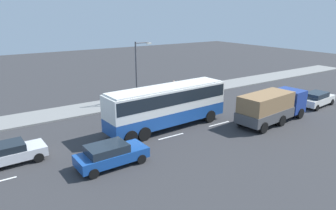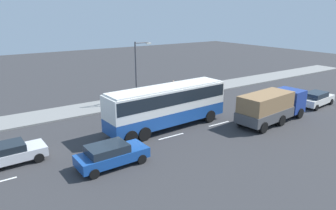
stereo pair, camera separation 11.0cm
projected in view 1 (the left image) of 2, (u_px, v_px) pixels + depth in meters
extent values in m
plane|color=#333335|center=(177.00, 125.00, 27.47)|extent=(120.00, 120.00, 0.00)
cube|color=gray|center=(130.00, 101.00, 34.45)|extent=(80.00, 4.00, 0.15)
cube|color=white|center=(92.00, 157.00, 21.35)|extent=(2.40, 0.16, 0.01)
cube|color=white|center=(171.00, 136.00, 24.89)|extent=(2.40, 0.16, 0.01)
cube|color=white|center=(219.00, 124.00, 27.68)|extent=(2.40, 0.16, 0.01)
cube|color=white|center=(268.00, 111.00, 31.22)|extent=(2.40, 0.16, 0.01)
cube|color=#1E4C9E|center=(167.00, 116.00, 26.48)|extent=(11.14, 2.98, 1.09)
cube|color=white|center=(167.00, 99.00, 26.06)|extent=(11.14, 2.98, 1.87)
cube|color=black|center=(167.00, 96.00, 25.98)|extent=(10.92, 3.00, 1.03)
cube|color=black|center=(214.00, 88.00, 29.17)|extent=(0.23, 2.25, 1.50)
cube|color=white|center=(167.00, 87.00, 25.77)|extent=(10.69, 2.81, 0.12)
cylinder|color=black|center=(193.00, 110.00, 29.79)|extent=(1.11, 0.35, 1.10)
cylinder|color=black|center=(210.00, 116.00, 27.99)|extent=(1.11, 0.35, 1.10)
cylinder|color=black|center=(129.00, 125.00, 25.75)|extent=(1.11, 0.35, 1.10)
cylinder|color=black|center=(144.00, 134.00, 23.95)|extent=(1.11, 0.35, 1.10)
cylinder|color=black|center=(116.00, 128.00, 25.06)|extent=(1.11, 0.35, 1.10)
cylinder|color=black|center=(131.00, 137.00, 23.26)|extent=(1.11, 0.35, 1.10)
cube|color=navy|center=(290.00, 100.00, 29.53)|extent=(2.13, 2.59, 2.07)
cube|color=#4C4C4F|center=(265.00, 114.00, 27.30)|extent=(5.77, 2.94, 0.90)
cube|color=olive|center=(266.00, 102.00, 26.97)|extent=(5.54, 2.82, 1.40)
cylinder|color=black|center=(278.00, 108.00, 30.72)|extent=(0.98, 0.37, 0.96)
cylinder|color=black|center=(300.00, 113.00, 29.00)|extent=(0.98, 0.37, 0.96)
cylinder|color=black|center=(259.00, 114.00, 28.81)|extent=(0.98, 0.37, 0.96)
cylinder|color=black|center=(282.00, 121.00, 27.09)|extent=(0.98, 0.37, 0.96)
cylinder|color=black|center=(241.00, 120.00, 27.14)|extent=(0.98, 0.37, 0.96)
cylinder|color=black|center=(263.00, 128.00, 25.42)|extent=(0.98, 0.37, 0.96)
cube|color=white|center=(317.00, 100.00, 32.78)|extent=(4.80, 2.16, 0.68)
cube|color=#1E2833|center=(317.00, 95.00, 32.41)|extent=(2.70, 1.83, 0.52)
cylinder|color=black|center=(317.00, 99.00, 34.51)|extent=(0.66, 0.26, 0.64)
cylinder|color=black|center=(332.00, 102.00, 33.29)|extent=(0.66, 0.26, 0.64)
cylinder|color=black|center=(301.00, 104.00, 32.46)|extent=(0.66, 0.26, 0.64)
cylinder|color=black|center=(317.00, 108.00, 31.25)|extent=(0.66, 0.26, 0.64)
cube|color=silver|center=(12.00, 154.00, 20.37)|extent=(4.17, 1.95, 0.63)
cube|color=black|center=(5.00, 148.00, 20.01)|extent=(2.31, 1.75, 0.46)
cylinder|color=black|center=(32.00, 148.00, 21.93)|extent=(0.64, 0.22, 0.64)
cylinder|color=black|center=(39.00, 158.00, 20.55)|extent=(0.64, 0.22, 0.64)
cube|color=#194799|center=(112.00, 156.00, 20.03)|extent=(4.65, 2.01, 0.67)
cube|color=#1E2833|center=(107.00, 149.00, 19.67)|extent=(2.58, 1.80, 0.52)
cylinder|color=black|center=(128.00, 150.00, 21.75)|extent=(0.65, 0.22, 0.64)
cylinder|color=black|center=(141.00, 159.00, 20.34)|extent=(0.65, 0.22, 0.64)
cylinder|color=black|center=(83.00, 162.00, 19.91)|extent=(0.65, 0.22, 0.64)
cylinder|color=black|center=(94.00, 174.00, 18.50)|extent=(0.65, 0.22, 0.64)
cylinder|color=#38334C|center=(174.00, 91.00, 36.88)|extent=(0.14, 0.14, 0.84)
cylinder|color=#38334C|center=(174.00, 91.00, 36.72)|extent=(0.14, 0.14, 0.84)
cylinder|color=beige|center=(174.00, 85.00, 36.59)|extent=(0.32, 0.32, 0.63)
sphere|color=tan|center=(174.00, 82.00, 36.47)|extent=(0.23, 0.23, 0.23)
cylinder|color=#47474C|center=(136.00, 74.00, 32.29)|extent=(0.16, 0.16, 6.54)
cylinder|color=#47474C|center=(142.00, 43.00, 31.82)|extent=(1.58, 0.10, 0.10)
cube|color=silver|center=(149.00, 43.00, 32.27)|extent=(0.50, 0.24, 0.16)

